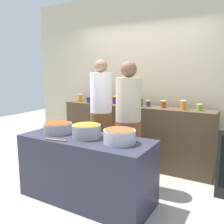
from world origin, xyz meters
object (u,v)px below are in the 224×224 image
Objects in this scene: preserve_jar_2 at (98,100)px; wooden_spoon at (56,140)px; cooking_pot_right at (120,136)px; cook_with_tongs at (101,123)px; preserve_jar_10 at (199,107)px; cooking_pot_center at (86,131)px; preserve_jar_4 at (126,101)px; cooking_pot_left at (58,128)px; preserve_jar_3 at (115,100)px; preserve_jar_7 at (148,103)px; preserve_jar_1 at (89,100)px; cook_in_cap at (128,132)px; preserve_jar_6 at (140,103)px; preserve_jar_5 at (133,102)px; preserve_jar_8 at (163,104)px; preserve_jar_0 at (80,98)px; preserve_jar_9 at (183,105)px.

wooden_spoon is at bearing -74.07° from preserve_jar_2.
cook_with_tongs is at bearing 133.40° from cooking_pot_right.
cooking_pot_center is at bearing -127.17° from preserve_jar_10.
cooking_pot_left is (-0.28, -1.46, -0.22)m from preserve_jar_4.
preserve_jar_3 is 0.66m from preserve_jar_7.
preserve_jar_1 reaches higher than cooking_pot_center.
cook_in_cap reaches higher than cooking_pot_center.
preserve_jar_6 is 0.34× the size of cooking_pot_center.
preserve_jar_5 is (0.14, -0.03, 0.00)m from preserve_jar_4.
cook_in_cap is at bearing -31.91° from preserve_jar_1.
cooking_pot_left is (0.23, -1.33, -0.23)m from preserve_jar_2.
preserve_jar_8 is 1.44m from cooking_pot_right.
preserve_jar_8 is at bearing 37.45° from cook_with_tongs.
preserve_jar_8 is 1.53m from cooking_pot_center.
preserve_jar_2 is 1.78m from cooking_pot_right.
preserve_jar_4 is at bearing 118.63° from cook_in_cap.
preserve_jar_8 reaches higher than preserve_jar_1.
cook_in_cap is (0.99, -0.74, -0.31)m from preserve_jar_2.
preserve_jar_8 is at bearing 0.21° from preserve_jar_5.
preserve_jar_3 is at bearing 4.91° from preserve_jar_0.
cook_with_tongs is at bearing -131.34° from preserve_jar_7.
preserve_jar_5 is 1.44m from cooking_pot_center.
preserve_jar_1 is 0.81× the size of preserve_jar_5.
preserve_jar_9 is (1.25, -0.07, 0.00)m from preserve_jar_3.
preserve_jar_5 is at bearing -179.79° from preserve_jar_8.
preserve_jar_9 is 1.02m from cook_in_cap.
preserve_jar_9 reaches higher than preserve_jar_4.
cook_in_cap is at bearing 106.90° from cooking_pot_right.
cooking_pot_left is 0.47m from cooking_pot_center.
preserve_jar_3 is at bearing 178.08° from preserve_jar_8.
preserve_jar_2 is (0.46, -0.07, -0.00)m from preserve_jar_0.
cooking_pot_center is (0.70, -1.33, -0.21)m from preserve_jar_2.
cook_with_tongs reaches higher than preserve_jar_4.
preserve_jar_4 is at bearing 79.05° from cooking_pot_left.
cook_with_tongs is at bearing -156.25° from preserve_jar_10.
cook_with_tongs reaches higher than preserve_jar_8.
preserve_jar_1 is at bearing 112.42° from wooden_spoon.
cooking_pot_center is at bearing -50.28° from preserve_jar_0.
cook_in_cap is at bearing 37.90° from cooking_pot_left.
preserve_jar_3 is 1.28× the size of preserve_jar_7.
cook_in_cap is (0.33, -0.84, -0.31)m from preserve_jar_5.
preserve_jar_5 is 1.52m from cooking_pot_right.
cooking_pot_center reaches higher than cooking_pot_right.
preserve_jar_10 is at bearing 46.66° from cook_in_cap.
preserve_jar_10 is at bearing 5.47° from preserve_jar_9.
preserve_jar_5 reaches higher than preserve_jar_10.
cooking_pot_center reaches higher than wooden_spoon.
preserve_jar_9 is 0.08× the size of cook_in_cap.
preserve_jar_8 is at bearing 4.70° from preserve_jar_2.
preserve_jar_0 is 0.40× the size of cooking_pot_center.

